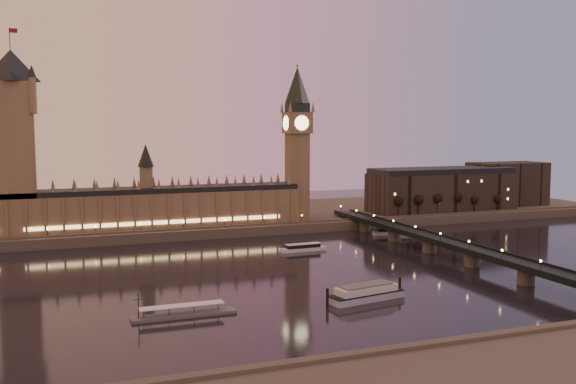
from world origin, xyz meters
The scene contains 17 objects.
ground centered at (0.00, 0.00, 0.00)m, with size 700.00×700.00×0.00m, color black.
far_embankment centered at (30.00, 165.00, 3.00)m, with size 560.00×130.00×6.00m, color #423D35.
palace_of_westminster centered at (-40.12, 120.99, 21.71)m, with size 180.00×26.62×52.00m.
victoria_tower centered at (-120.00, 121.00, 65.79)m, with size 31.68×31.68×118.00m.
big_ben centered at (53.99, 120.99, 63.95)m, with size 17.68×17.68×104.00m.
westminster_bridge centered at (91.61, 0.00, 5.52)m, with size 13.20×260.00×15.30m.
city_block centered at (194.94, 130.93, 22.24)m, with size 155.00×45.00×34.00m.
bare_tree_0 centered at (125.37, 109.00, 15.79)m, with size 6.44×6.44×13.09m.
bare_tree_1 centered at (141.50, 109.00, 15.79)m, with size 6.44×6.44×13.09m.
bare_tree_2 centered at (157.64, 109.00, 15.79)m, with size 6.44×6.44×13.09m.
bare_tree_3 centered at (173.78, 109.00, 15.79)m, with size 6.44×6.44×13.09m.
bare_tree_4 centered at (189.92, 109.00, 15.79)m, with size 6.44×6.44×13.09m.
bare_tree_5 centered at (206.05, 109.00, 15.79)m, with size 6.44×6.44×13.09m.
cruise_boat_a centered at (28.42, 46.68, 1.84)m, with size 26.22×6.50×4.17m.
cruise_boat_b centered at (102.67, 77.17, 2.10)m, with size 26.63×11.44×4.78m.
moored_barge centered at (14.35, -55.34, 2.90)m, with size 36.83×14.77×6.86m.
pontoon_pier centered at (-58.07, -51.69, 1.10)m, with size 38.10×6.35×10.16m.
Camera 1 is at (-102.46, -277.92, 69.06)m, focal length 40.00 mm.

